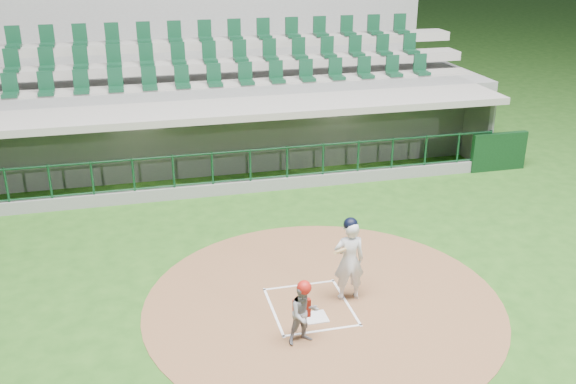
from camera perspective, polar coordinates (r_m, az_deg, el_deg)
ground at (r=13.18m, az=1.63°, el=-9.52°), size 120.00×120.00×0.00m
dirt_circle at (r=13.09m, az=3.15°, el=-9.77°), size 7.20×7.20×0.01m
home_plate at (r=12.61m, az=2.50°, el=-11.06°), size 0.43×0.43×0.02m
batter_box_chalk at (r=12.93m, az=1.99°, el=-10.14°), size 1.55×1.80×0.01m
dugout_structure at (r=19.82m, az=-3.87°, el=4.62°), size 16.40×3.70×3.00m
seating_deck at (r=22.59m, az=-5.79°, el=7.98°), size 17.00×6.72×5.15m
batter at (r=12.82m, az=5.45°, el=-5.93°), size 0.86×0.87×1.79m
catcher at (r=11.63m, az=1.42°, el=-10.63°), size 0.64×0.54×1.25m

